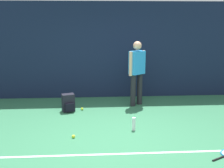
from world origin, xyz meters
TOP-DOWN VIEW (x-y plane):
  - ground_plane at (0.00, 0.00)m, footprint 12.00×12.00m
  - back_fence at (0.00, 3.00)m, footprint 10.00×0.10m
  - court_line at (0.00, -0.57)m, footprint 9.00×0.05m
  - tennis_player at (0.76, 2.13)m, footprint 0.45×0.41m
  - backpack at (-1.01, 1.72)m, footprint 0.35×0.35m
  - tennis_ball_near_player at (-0.77, 0.12)m, footprint 0.07×0.07m
  - tennis_ball_by_fence at (-0.67, 1.79)m, footprint 0.07×0.07m
  - water_bottle at (0.45, 0.43)m, footprint 0.07×0.07m

SIDE VIEW (x-z plane):
  - ground_plane at x=0.00m, z-range 0.00..0.00m
  - court_line at x=0.00m, z-range 0.00..0.00m
  - tennis_ball_near_player at x=-0.77m, z-range 0.00..0.07m
  - tennis_ball_by_fence at x=-0.67m, z-range 0.00..0.07m
  - water_bottle at x=0.45m, z-range 0.00..0.27m
  - backpack at x=-1.01m, z-range -0.01..0.43m
  - tennis_player at x=0.76m, z-range 0.12..1.82m
  - back_fence at x=0.00m, z-range 0.00..2.74m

